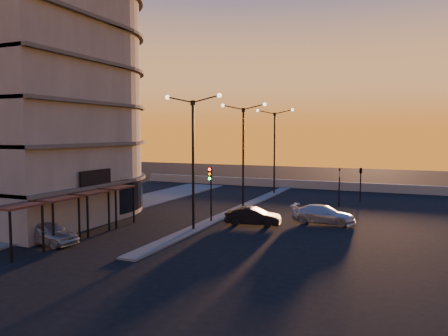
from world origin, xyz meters
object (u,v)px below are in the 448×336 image
traffic_light_main (210,185)px  car_wagon (323,214)px  car_hatchback (49,233)px  car_sedan (253,216)px  streetlamp_mid (243,147)px

traffic_light_main → car_wagon: 8.84m
car_hatchback → car_sedan: 14.07m
streetlamp_mid → traffic_light_main: 7.62m
traffic_light_main → streetlamp_mid: bearing=90.0°
streetlamp_mid → car_sedan: bearing=-63.9°
streetlamp_mid → car_hatchback: streetlamp_mid is taller
car_hatchback → streetlamp_mid: bearing=-15.3°
traffic_light_main → car_hatchback: traffic_light_main is taller
streetlamp_mid → car_wagon: 10.23m
car_hatchback → car_sedan: size_ratio=1.00×
traffic_light_main → car_wagon: (8.00, 3.05, -2.20)m
streetlamp_mid → car_hatchback: (-6.50, -16.87, -4.90)m
traffic_light_main → car_wagon: traffic_light_main is taller
streetlamp_mid → car_hatchback: bearing=-111.1°
traffic_light_main → car_wagon: size_ratio=0.90×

